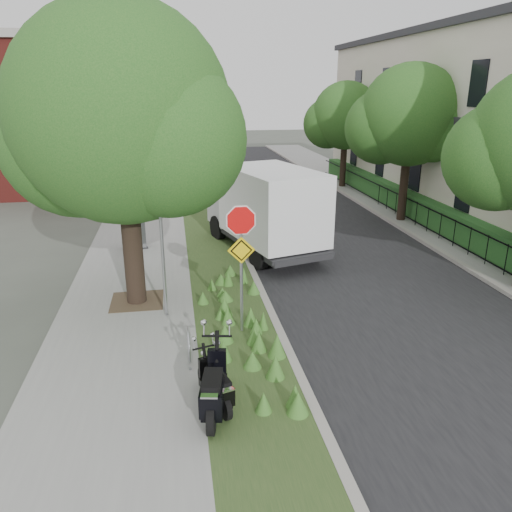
% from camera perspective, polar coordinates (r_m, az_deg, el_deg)
% --- Properties ---
extents(ground, '(120.00, 120.00, 0.00)m').
position_cam_1_polar(ground, '(11.95, 5.55, -9.78)').
color(ground, '#4C5147').
rests_on(ground, ground).
extents(sidewalk_near, '(3.50, 60.00, 0.12)m').
position_cam_1_polar(sidewalk_near, '(20.94, -12.95, 2.68)').
color(sidewalk_near, gray).
rests_on(sidewalk_near, ground).
extents(verge, '(2.00, 60.00, 0.12)m').
position_cam_1_polar(verge, '(20.93, -5.42, 3.08)').
color(verge, '#2C481F').
rests_on(verge, ground).
extents(kerb_near, '(0.20, 60.00, 0.13)m').
position_cam_1_polar(kerb_near, '(21.02, -2.70, 3.22)').
color(kerb_near, '#9E9991').
rests_on(kerb_near, ground).
extents(road, '(7.00, 60.00, 0.01)m').
position_cam_1_polar(road, '(21.70, 6.54, 3.46)').
color(road, black).
rests_on(road, ground).
extents(kerb_far, '(0.20, 60.00, 0.13)m').
position_cam_1_polar(kerb_far, '(22.88, 15.03, 3.88)').
color(kerb_far, '#9E9991').
rests_on(kerb_far, ground).
extents(footpath_far, '(3.20, 60.00, 0.12)m').
position_cam_1_polar(footpath_far, '(23.62, 18.80, 3.97)').
color(footpath_far, gray).
rests_on(footpath_far, ground).
extents(street_tree_main, '(6.21, 5.54, 7.66)m').
position_cam_1_polar(street_tree_main, '(13.07, -15.35, 14.23)').
color(street_tree_main, black).
rests_on(street_tree_main, ground).
extents(bare_post, '(0.08, 0.08, 4.00)m').
position_cam_1_polar(bare_post, '(12.45, -10.71, 1.76)').
color(bare_post, '#A5A8AD').
rests_on(bare_post, ground).
extents(bike_hoop, '(0.06, 0.78, 0.77)m').
position_cam_1_polar(bike_hoop, '(10.84, -7.68, -10.05)').
color(bike_hoop, '#A5A8AD').
rests_on(bike_hoop, ground).
extents(sign_assembly, '(0.94, 0.08, 3.22)m').
position_cam_1_polar(sign_assembly, '(11.31, -1.71, 1.44)').
color(sign_assembly, '#A5A8AD').
rests_on(sign_assembly, ground).
extents(fence_far, '(0.04, 24.00, 1.00)m').
position_cam_1_polar(fence_far, '(23.03, 16.75, 5.38)').
color(fence_far, black).
rests_on(fence_far, ground).
extents(hedge_far, '(1.00, 24.00, 1.10)m').
position_cam_1_polar(hedge_far, '(23.34, 18.31, 5.40)').
color(hedge_far, '#1C4E22').
rests_on(hedge_far, footpath_far).
extents(terrace_houses, '(7.40, 26.40, 8.20)m').
position_cam_1_polar(terrace_houses, '(24.74, 26.76, 13.29)').
color(terrace_houses, beige).
rests_on(terrace_houses, ground).
extents(brick_building, '(9.40, 10.40, 8.30)m').
position_cam_1_polar(brick_building, '(32.83, -21.88, 14.90)').
color(brick_building, maroon).
rests_on(brick_building, ground).
extents(far_tree_b, '(4.83, 4.31, 6.56)m').
position_cam_1_polar(far_tree_b, '(22.44, 16.98, 14.61)').
color(far_tree_b, black).
rests_on(far_tree_b, ground).
extents(far_tree_c, '(4.37, 3.89, 5.93)m').
position_cam_1_polar(far_tree_c, '(29.86, 10.08, 15.16)').
color(far_tree_c, black).
rests_on(far_tree_c, ground).
extents(scooter_near, '(0.60, 1.46, 0.71)m').
position_cam_1_polar(scooter_near, '(9.39, -4.43, -15.12)').
color(scooter_near, black).
rests_on(scooter_near, ground).
extents(scooter_far, '(0.61, 1.89, 0.91)m').
position_cam_1_polar(scooter_far, '(9.13, -4.86, -15.53)').
color(scooter_far, black).
rests_on(scooter_far, ground).
extents(box_truck, '(3.73, 6.19, 2.63)m').
position_cam_1_polar(box_truck, '(17.69, 1.07, 5.76)').
color(box_truck, '#262628').
rests_on(box_truck, ground).
extents(utility_cabinet, '(0.94, 0.73, 1.12)m').
position_cam_1_polar(utility_cabinet, '(18.58, -13.75, 2.50)').
color(utility_cabinet, '#262628').
rests_on(utility_cabinet, ground).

